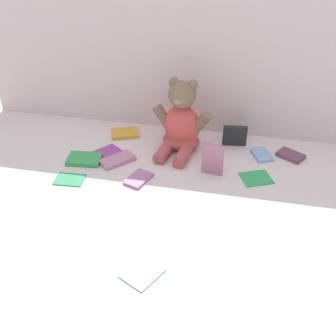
{
  "coord_description": "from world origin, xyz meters",
  "views": [
    {
      "loc": [
        0.26,
        -1.32,
        0.94
      ],
      "look_at": [
        -0.0,
        -0.1,
        0.1
      ],
      "focal_mm": 46.13,
      "sensor_mm": 36.0,
      "label": 1
    }
  ],
  "objects_px": {
    "book_case_1": "(213,159)",
    "book_case_8": "(262,155)",
    "book_case_4": "(70,179)",
    "book_case_5": "(256,178)",
    "book_case_6": "(107,152)",
    "book_case_9": "(117,160)",
    "book_case_11": "(125,133)",
    "book_case_3": "(139,179)",
    "teddy_bear": "(181,124)",
    "book_case_10": "(291,155)",
    "book_case_2": "(84,159)",
    "book_case_7": "(142,272)",
    "book_case_0": "(235,136)"
  },
  "relations": [
    {
      "from": "teddy_bear",
      "to": "book_case_7",
      "type": "distance_m",
      "value": 0.71
    },
    {
      "from": "teddy_bear",
      "to": "book_case_10",
      "type": "bearing_deg",
      "value": 11.71
    },
    {
      "from": "book_case_8",
      "to": "book_case_3",
      "type": "bearing_deg",
      "value": -174.16
    },
    {
      "from": "book_case_5",
      "to": "book_case_7",
      "type": "bearing_deg",
      "value": 126.82
    },
    {
      "from": "book_case_2",
      "to": "book_case_6",
      "type": "bearing_deg",
      "value": -46.96
    },
    {
      "from": "book_case_11",
      "to": "book_case_3",
      "type": "bearing_deg",
      "value": 3.87
    },
    {
      "from": "book_case_3",
      "to": "book_case_7",
      "type": "height_order",
      "value": "book_case_3"
    },
    {
      "from": "teddy_bear",
      "to": "book_case_10",
      "type": "height_order",
      "value": "teddy_bear"
    },
    {
      "from": "book_case_7",
      "to": "book_case_8",
      "type": "xyz_separation_m",
      "value": [
        0.32,
        0.71,
        0.0
      ]
    },
    {
      "from": "book_case_6",
      "to": "book_case_9",
      "type": "distance_m",
      "value": 0.09
    },
    {
      "from": "book_case_5",
      "to": "book_case_6",
      "type": "height_order",
      "value": "book_case_5"
    },
    {
      "from": "book_case_11",
      "to": "book_case_9",
      "type": "bearing_deg",
      "value": -12.19
    },
    {
      "from": "book_case_7",
      "to": "book_case_6",
      "type": "bearing_deg",
      "value": 144.45
    },
    {
      "from": "book_case_8",
      "to": "book_case_4",
      "type": "bearing_deg",
      "value": 179.54
    },
    {
      "from": "book_case_9",
      "to": "book_case_10",
      "type": "height_order",
      "value": "same"
    },
    {
      "from": "book_case_0",
      "to": "book_case_6",
      "type": "bearing_deg",
      "value": -168.44
    },
    {
      "from": "book_case_5",
      "to": "book_case_4",
      "type": "bearing_deg",
      "value": 78.27
    },
    {
      "from": "book_case_2",
      "to": "book_case_4",
      "type": "relative_size",
      "value": 1.22
    },
    {
      "from": "book_case_1",
      "to": "book_case_5",
      "type": "bearing_deg",
      "value": 8.29
    },
    {
      "from": "book_case_0",
      "to": "book_case_5",
      "type": "distance_m",
      "value": 0.25
    },
    {
      "from": "book_case_6",
      "to": "book_case_5",
      "type": "bearing_deg",
      "value": 31.65
    },
    {
      "from": "book_case_8",
      "to": "book_case_9",
      "type": "bearing_deg",
      "value": 171.17
    },
    {
      "from": "book_case_5",
      "to": "book_case_0",
      "type": "bearing_deg",
      "value": -0.25
    },
    {
      "from": "book_case_2",
      "to": "book_case_8",
      "type": "xyz_separation_m",
      "value": [
        0.69,
        0.18,
        -0.0
      ]
    },
    {
      "from": "book_case_5",
      "to": "book_case_8",
      "type": "bearing_deg",
      "value": -29.93
    },
    {
      "from": "book_case_2",
      "to": "book_case_5",
      "type": "relative_size",
      "value": 1.2
    },
    {
      "from": "book_case_0",
      "to": "book_case_6",
      "type": "height_order",
      "value": "book_case_0"
    },
    {
      "from": "book_case_4",
      "to": "book_case_5",
      "type": "height_order",
      "value": "same"
    },
    {
      "from": "book_case_0",
      "to": "book_case_11",
      "type": "bearing_deg",
      "value": 174.43
    },
    {
      "from": "book_case_2",
      "to": "book_case_9",
      "type": "bearing_deg",
      "value": -87.59
    },
    {
      "from": "teddy_bear",
      "to": "book_case_8",
      "type": "height_order",
      "value": "teddy_bear"
    },
    {
      "from": "book_case_2",
      "to": "book_case_6",
      "type": "xyz_separation_m",
      "value": [
        0.07,
        0.08,
        -0.0
      ]
    },
    {
      "from": "book_case_0",
      "to": "book_case_3",
      "type": "bearing_deg",
      "value": -141.48
    },
    {
      "from": "book_case_5",
      "to": "book_case_9",
      "type": "xyz_separation_m",
      "value": [
        -0.55,
        0.0,
        0.0
      ]
    },
    {
      "from": "book_case_8",
      "to": "book_case_10",
      "type": "bearing_deg",
      "value": -16.59
    },
    {
      "from": "book_case_4",
      "to": "book_case_9",
      "type": "relative_size",
      "value": 0.79
    },
    {
      "from": "book_case_10",
      "to": "book_case_6",
      "type": "bearing_deg",
      "value": -50.1
    },
    {
      "from": "book_case_1",
      "to": "book_case_8",
      "type": "relative_size",
      "value": 1.29
    },
    {
      "from": "book_case_6",
      "to": "teddy_bear",
      "type": "bearing_deg",
      "value": 55.87
    },
    {
      "from": "book_case_6",
      "to": "book_case_4",
      "type": "bearing_deg",
      "value": -71.79
    },
    {
      "from": "book_case_1",
      "to": "book_case_9",
      "type": "relative_size",
      "value": 0.93
    },
    {
      "from": "book_case_7",
      "to": "book_case_8",
      "type": "bearing_deg",
      "value": 93.49
    },
    {
      "from": "book_case_3",
      "to": "book_case_8",
      "type": "relative_size",
      "value": 1.1
    },
    {
      "from": "book_case_10",
      "to": "book_case_11",
      "type": "distance_m",
      "value": 0.71
    },
    {
      "from": "book_case_3",
      "to": "book_case_11",
      "type": "relative_size",
      "value": 0.94
    },
    {
      "from": "teddy_bear",
      "to": "book_case_7",
      "type": "height_order",
      "value": "teddy_bear"
    },
    {
      "from": "book_case_5",
      "to": "book_case_2",
      "type": "bearing_deg",
      "value": 67.13
    },
    {
      "from": "book_case_9",
      "to": "book_case_7",
      "type": "bearing_deg",
      "value": 156.15
    },
    {
      "from": "book_case_9",
      "to": "book_case_5",
      "type": "bearing_deg",
      "value": -138.4
    },
    {
      "from": "book_case_0",
      "to": "book_case_2",
      "type": "bearing_deg",
      "value": -163.38
    }
  ]
}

